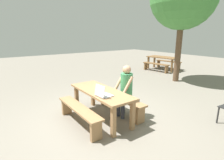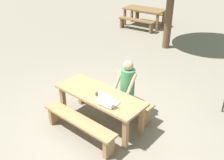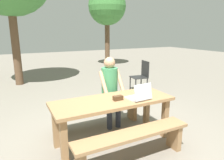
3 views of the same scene
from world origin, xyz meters
TOP-DOWN VIEW (x-y plane):
  - ground_plane at (0.00, 0.00)m, footprint 30.00×30.00m
  - picnic_table_front at (0.00, 0.00)m, footprint 1.93×0.72m
  - bench_near at (0.00, -0.60)m, footprint 1.71×0.30m
  - bench_far at (0.00, 0.60)m, footprint 1.71×0.30m
  - laptop at (0.38, -0.18)m, footprint 0.35×0.33m
  - small_pouch at (0.06, -0.06)m, footprint 0.15×0.08m
  - person_seated at (0.24, 0.57)m, footprint 0.41×0.41m
  - picnic_table_mid at (-3.21, 6.34)m, footprint 1.85×1.07m
  - bench_mid_south at (-3.12, 5.65)m, footprint 1.61×0.50m
  - bench_mid_north at (-3.30, 7.03)m, footprint 1.61×0.50m

SIDE VIEW (x-z plane):
  - ground_plane at x=0.00m, z-range 0.00..0.00m
  - bench_mid_south at x=-3.12m, z-range 0.11..0.57m
  - bench_mid_north at x=-3.30m, z-range 0.11..0.57m
  - bench_near at x=0.00m, z-range 0.11..0.56m
  - bench_far at x=0.00m, z-range 0.11..0.56m
  - picnic_table_front at x=0.00m, z-range 0.25..0.98m
  - picnic_table_mid at x=-3.21m, z-range 0.27..1.04m
  - small_pouch at x=0.06m, z-range 0.73..0.80m
  - person_seated at x=0.24m, z-range 0.11..1.43m
  - laptop at x=0.38m, z-range 0.66..0.93m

